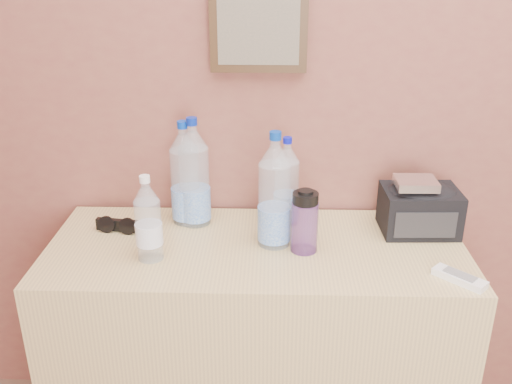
# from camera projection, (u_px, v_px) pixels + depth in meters

# --- Properties ---
(picture_frame) EXTENTS (0.30, 0.03, 0.25)m
(picture_frame) POSITION_uv_depth(u_px,v_px,m) (259.00, 31.00, 1.74)
(picture_frame) COLOR #382311
(picture_frame) RESTS_ON room_shell
(dresser) EXTENTS (1.28, 0.53, 0.80)m
(dresser) POSITION_uv_depth(u_px,v_px,m) (256.00, 351.00, 1.90)
(dresser) COLOR #A4845D
(dresser) RESTS_ON ground
(pet_large_a) EXTENTS (0.09, 0.09, 0.34)m
(pet_large_a) POSITION_uv_depth(u_px,v_px,m) (185.00, 178.00, 1.84)
(pet_large_a) COLOR silver
(pet_large_a) RESTS_ON dresser
(pet_large_b) EXTENTS (0.10, 0.10, 0.36)m
(pet_large_b) POSITION_uv_depth(u_px,v_px,m) (194.00, 178.00, 1.83)
(pet_large_b) COLOR silver
(pet_large_b) RESTS_ON dresser
(pet_large_c) EXTENTS (0.08, 0.08, 0.29)m
(pet_large_c) POSITION_uv_depth(u_px,v_px,m) (286.00, 186.00, 1.84)
(pet_large_c) COLOR silver
(pet_large_c) RESTS_ON dresser
(pet_large_d) EXTENTS (0.10, 0.10, 0.36)m
(pet_large_d) POSITION_uv_depth(u_px,v_px,m) (275.00, 196.00, 1.69)
(pet_large_d) COLOR silver
(pet_large_d) RESTS_ON dresser
(pet_small) EXTENTS (0.07, 0.07, 0.26)m
(pet_small) POSITION_uv_depth(u_px,v_px,m) (148.00, 223.00, 1.63)
(pet_small) COLOR white
(pet_small) RESTS_ON dresser
(nalgene_bottle) EXTENTS (0.08, 0.08, 0.20)m
(nalgene_bottle) POSITION_uv_depth(u_px,v_px,m) (305.00, 221.00, 1.68)
(nalgene_bottle) COLOR #633481
(nalgene_bottle) RESTS_ON dresser
(sunglasses) EXTENTS (0.16, 0.08, 0.04)m
(sunglasses) POSITION_uv_depth(u_px,v_px,m) (119.00, 225.00, 1.82)
(sunglasses) COLOR black
(sunglasses) RESTS_ON dresser
(ac_remote) EXTENTS (0.14, 0.13, 0.02)m
(ac_remote) POSITION_uv_depth(u_px,v_px,m) (459.00, 278.00, 1.55)
(ac_remote) COLOR white
(ac_remote) RESTS_ON dresser
(toiletry_bag) EXTENTS (0.24, 0.18, 0.16)m
(toiletry_bag) POSITION_uv_depth(u_px,v_px,m) (420.00, 208.00, 1.80)
(toiletry_bag) COLOR black
(toiletry_bag) RESTS_ON dresser
(foil_packet) EXTENTS (0.12, 0.10, 0.03)m
(foil_packet) POSITION_uv_depth(u_px,v_px,m) (416.00, 183.00, 1.75)
(foil_packet) COLOR silver
(foil_packet) RESTS_ON toiletry_bag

